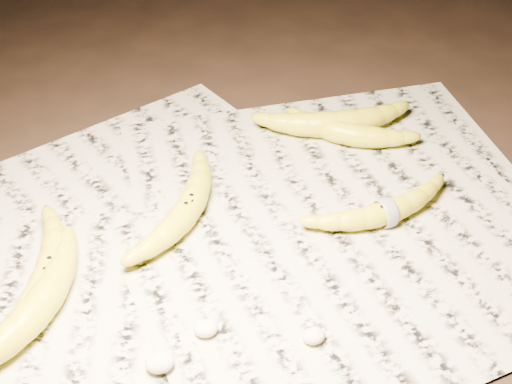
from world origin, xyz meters
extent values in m
plane|color=black|center=(0.00, 0.00, 0.00)|extent=(3.00, 3.00, 0.00)
cube|color=#AAA692|center=(-0.01, -0.01, 0.00)|extent=(0.90, 0.70, 0.01)
torus|color=white|center=(0.19, -0.01, 0.02)|extent=(0.01, 0.04, 0.04)
ellipsoid|color=beige|center=(-0.14, -0.17, 0.02)|extent=(0.03, 0.03, 0.02)
ellipsoid|color=beige|center=(-0.08, -0.13, 0.02)|extent=(0.03, 0.02, 0.02)
ellipsoid|color=beige|center=(0.03, -0.17, 0.02)|extent=(0.03, 0.02, 0.02)
camera|label=1|loc=(-0.16, -0.65, 0.64)|focal=50.00mm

